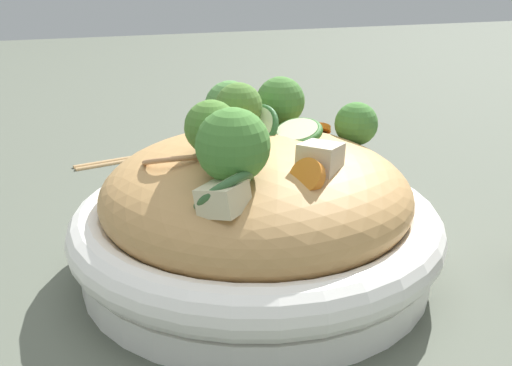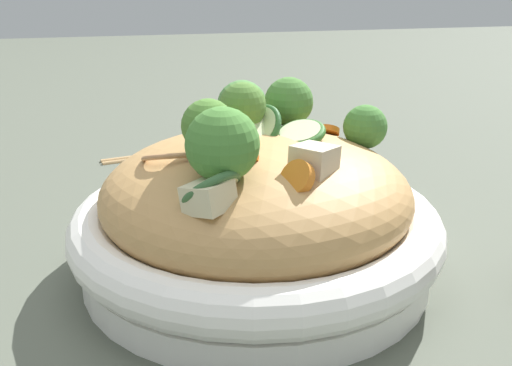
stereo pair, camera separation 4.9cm
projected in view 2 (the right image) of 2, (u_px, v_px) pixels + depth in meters
name	position (u px, v px, depth m)	size (l,w,h in m)	color
ground_plane	(256.00, 269.00, 0.52)	(3.00, 3.00, 0.00)	#52584B
serving_bowl	(256.00, 236.00, 0.51)	(0.30, 0.30, 0.06)	white
noodle_heap	(256.00, 193.00, 0.50)	(0.25, 0.25, 0.09)	tan
broccoli_florets	(256.00, 120.00, 0.50)	(0.19, 0.22, 0.08)	#96BC6E
carrot_coins	(283.00, 148.00, 0.48)	(0.12, 0.18, 0.03)	orange
zucchini_slices	(257.00, 144.00, 0.48)	(0.14, 0.16, 0.05)	beige
chicken_chunks	(269.00, 176.00, 0.42)	(0.12, 0.07, 0.03)	beige
chopsticks_pair	(189.00, 149.00, 0.82)	(0.23, 0.07, 0.01)	tan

